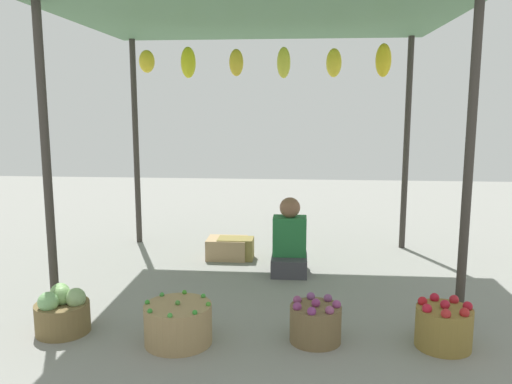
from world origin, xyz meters
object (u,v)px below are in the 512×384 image
(basket_cabbages, at_px, (62,312))
(wooden_crate_near_vendor, at_px, (227,248))
(basket_green_chilies, at_px, (178,324))
(vendor_person, at_px, (289,244))
(basket_purple_onions, at_px, (315,323))
(basket_red_apples, at_px, (444,326))
(wooden_crate_stacked_rear, at_px, (236,249))

(basket_cabbages, bearing_deg, wooden_crate_near_vendor, 64.50)
(basket_green_chilies, bearing_deg, vendor_person, 65.59)
(vendor_person, distance_m, wooden_crate_near_vendor, 0.86)
(basket_purple_onions, distance_m, wooden_crate_near_vendor, 2.23)
(vendor_person, distance_m, basket_red_apples, 1.96)
(basket_purple_onions, height_order, wooden_crate_near_vendor, basket_purple_onions)
(basket_cabbages, xyz_separation_m, basket_purple_onions, (1.90, 0.01, -0.02))
(basket_green_chilies, height_order, wooden_crate_near_vendor, basket_green_chilies)
(basket_cabbages, bearing_deg, wooden_crate_stacked_rear, 61.90)
(basket_purple_onions, height_order, wooden_crate_stacked_rear, basket_purple_onions)
(basket_purple_onions, relative_size, wooden_crate_stacked_rear, 0.95)
(basket_red_apples, relative_size, wooden_crate_near_vendor, 0.89)
(basket_purple_onions, xyz_separation_m, wooden_crate_stacked_rear, (-0.83, 2.00, -0.02))
(basket_cabbages, distance_m, basket_red_apples, 2.80)
(basket_red_apples, xyz_separation_m, wooden_crate_near_vendor, (-1.83, 2.04, -0.04))
(basket_green_chilies, relative_size, wooden_crate_stacked_rear, 1.24)
(basket_green_chilies, distance_m, wooden_crate_near_vendor, 2.14)
(wooden_crate_stacked_rear, bearing_deg, wooden_crate_near_vendor, 166.06)
(vendor_person, relative_size, wooden_crate_near_vendor, 1.78)
(basket_green_chilies, xyz_separation_m, wooden_crate_stacked_rear, (0.16, 2.11, -0.03))
(basket_purple_onions, relative_size, basket_red_apples, 0.96)
(basket_green_chilies, distance_m, wooden_crate_stacked_rear, 2.12)
(wooden_crate_stacked_rear, bearing_deg, vendor_person, -34.78)
(vendor_person, distance_m, basket_cabbages, 2.31)
(vendor_person, relative_size, basket_purple_onions, 2.09)
(basket_cabbages, distance_m, wooden_crate_stacked_rear, 2.27)
(basket_purple_onions, xyz_separation_m, basket_red_apples, (0.90, -0.02, 0.01))
(basket_cabbages, height_order, basket_red_apples, basket_cabbages)
(basket_green_chilies, bearing_deg, wooden_crate_stacked_rear, 85.70)
(basket_cabbages, relative_size, basket_red_apples, 1.03)
(basket_cabbages, bearing_deg, basket_red_apples, -0.24)
(wooden_crate_near_vendor, bearing_deg, basket_cabbages, -115.50)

